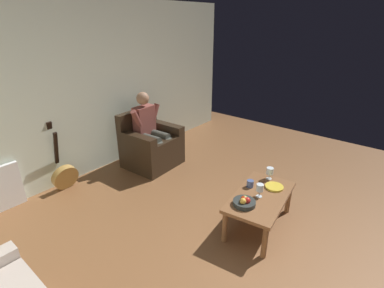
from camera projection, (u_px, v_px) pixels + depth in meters
name	position (u px, v px, depth m)	size (l,w,h in m)	color
ground_plane	(280.00, 259.00, 3.03)	(7.68, 7.68, 0.00)	brown
wall_back	(88.00, 91.00, 4.39)	(6.43, 0.06, 2.62)	silver
armchair	(151.00, 146.00, 4.89)	(0.86, 0.79, 0.92)	#2E2115
person_seated	(150.00, 127.00, 4.75)	(0.63, 0.59, 1.24)	brown
coffee_table	(260.00, 200.00, 3.38)	(1.08, 0.68, 0.43)	brown
guitar	(64.00, 175.00, 4.22)	(0.37, 0.31, 1.01)	#B38641
wine_glass_near	(260.00, 188.00, 3.28)	(0.08, 0.08, 0.16)	silver
wine_glass_far	(270.00, 172.00, 3.66)	(0.09, 0.09, 0.16)	silver
fruit_bowl	(244.00, 202.00, 3.16)	(0.25, 0.25, 0.11)	#292E2C
decorative_dish	(274.00, 187.00, 3.50)	(0.22, 0.22, 0.02)	gold
candle_jar	(250.00, 184.00, 3.51)	(0.08, 0.08, 0.09)	#4B5C8C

